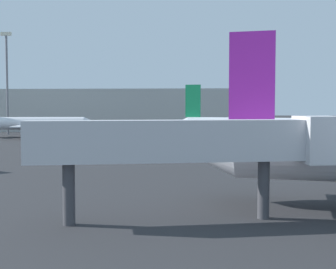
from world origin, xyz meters
The scene contains 5 objects.
airplane_far_left centered at (13.93, 67.25, 3.36)m, with size 30.86×21.47×10.28m.
airplane_far_right centered at (-31.15, 84.92, 2.90)m, with size 26.87×17.58×7.73m.
jet_bridge centered at (4.71, 14.58, 4.59)m, with size 18.53×6.03×6.11m.
light_mast_left centered at (-40.00, 93.25, 12.91)m, with size 2.40×0.50×23.23m.
terminal_building centered at (-18.84, 114.84, 5.38)m, with size 68.29×23.41×10.76m, color #B7B7B2.
Camera 1 is at (4.74, -13.34, 6.78)m, focal length 51.38 mm.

